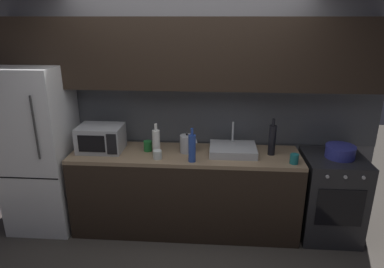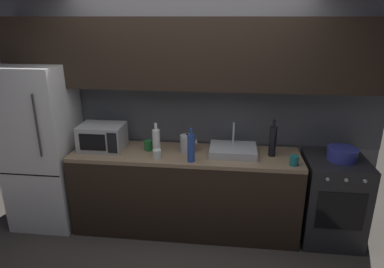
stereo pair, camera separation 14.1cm
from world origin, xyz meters
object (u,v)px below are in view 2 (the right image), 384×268
Objects in this scene: kettle at (187,144)px; cooking_pot at (342,154)px; mug_teal at (294,161)px; microwave at (102,137)px; refrigerator at (43,147)px; wine_bottle_white at (156,141)px; oven_range at (332,199)px; mug_green at (148,145)px; wine_bottle_blue at (191,148)px; wine_bottle_dark at (273,141)px; mug_clear at (157,154)px.

kettle reaches higher than cooking_pot.
mug_teal is at bearing -159.04° from cooking_pot.
microwave is 1.98m from mug_teal.
refrigerator reaches higher than wine_bottle_white.
oven_range is 1.96× the size of microwave.
oven_range is 2.00m from mug_green.
mug_green reaches higher than oven_range.
mug_teal is (-0.46, -0.19, 0.50)m from oven_range.
kettle is 0.25m from wine_bottle_blue.
wine_bottle_blue is (0.38, -0.16, 0.01)m from wine_bottle_white.
wine_bottle_white is at bearing 174.20° from mug_teal.
wine_bottle_dark reaches higher than microwave.
mug_green is (-0.42, 0.00, -0.04)m from kettle.
kettle is 1.55m from cooking_pot.
wine_bottle_white is 0.86× the size of wine_bottle_dark.
microwave is 1.20× the size of wine_bottle_dark.
mug_clear is at bearing 179.11° from mug_teal.
mug_teal is at bearing -0.89° from mug_clear.
wine_bottle_blue is (0.07, -0.24, 0.05)m from kettle.
mug_teal is (0.99, 0.02, -0.09)m from wine_bottle_blue.
wine_bottle_white is (-1.82, -0.05, 0.59)m from oven_range.
kettle is 0.61× the size of wine_bottle_blue.
mug_clear is at bearing -7.30° from refrigerator.
wine_bottle_dark is at bearing -0.39° from mug_green.
wine_bottle_blue reaches higher than mug_teal.
microwave is 4.72× the size of mug_teal.
cooking_pot is at bearing -1.11° from kettle.
wine_bottle_dark is 3.94× the size of mug_teal.
microwave is 1.01m from wine_bottle_blue.
refrigerator is 1.68m from wine_bottle_blue.
wine_bottle_dark is at bearing 131.06° from mug_teal.
mug_clear reaches higher than oven_range.
wine_bottle_dark is 1.31× the size of cooking_pot.
wine_bottle_dark is at bearing 16.43° from wine_bottle_blue.
kettle is at bearing 179.74° from wine_bottle_dark.
microwave is 0.60m from wine_bottle_white.
wine_bottle_blue is (1.66, -0.21, 0.15)m from refrigerator.
wine_bottle_blue is at bearing -74.00° from kettle.
mug_teal is 0.33× the size of cooking_pot.
refrigerator reaches higher than cooking_pot.
oven_range is at bearing 8.22° from wine_bottle_blue.
cooking_pot is (1.55, -0.03, -0.03)m from kettle.
wine_bottle_blue is (0.98, -0.23, 0.01)m from microwave.
kettle is (0.91, 0.01, -0.04)m from microwave.
wine_bottle_white is at bearing -38.38° from mug_green.
refrigerator reaches higher than mug_clear.
mug_teal is at bearing 1.25° from wine_bottle_blue.
cooking_pot is at bearing 1.54° from wine_bottle_white.
cooking_pot reaches higher than mug_green.
refrigerator reaches higher than microwave.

